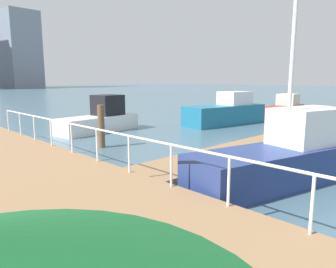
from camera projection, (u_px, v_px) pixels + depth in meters
name	position (u px, v px, depth m)	size (l,w,h in m)	color
ground_plane	(55.00, 129.00, 19.42)	(300.00, 300.00, 0.00)	#476675
floating_dock	(239.00, 150.00, 13.09)	(12.36, 2.00, 0.18)	#93704C
boardwalk_railing	(171.00, 153.00, 7.59)	(0.06, 23.55, 1.08)	white
dock_piling_0	(101.00, 126.00, 13.88)	(0.29, 0.29, 1.90)	brown
moored_boat_0	(100.00, 119.00, 18.39)	(5.20, 2.37, 2.09)	white
moored_boat_2	(291.00, 154.00, 9.32)	(6.63, 3.21, 9.07)	navy
moored_boat_3	(285.00, 108.00, 25.86)	(4.88, 2.34, 1.81)	red
moored_boat_4	(226.00, 112.00, 21.16)	(6.12, 2.81, 2.18)	#1E6B8C
skyline_tower_5	(19.00, 50.00, 111.83)	(10.81, 13.65, 26.44)	gray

